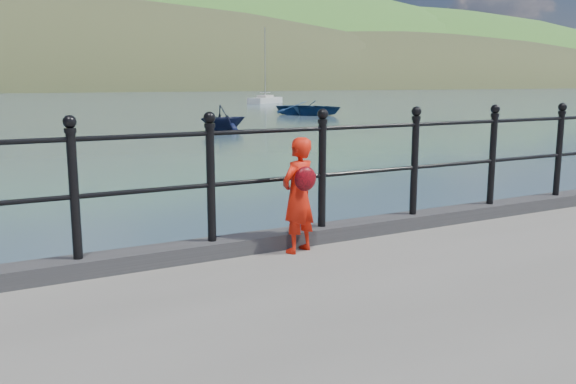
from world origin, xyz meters
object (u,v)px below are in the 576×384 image
railing (269,165)px  launch_navy (223,118)px  child (299,195)px  launch_blue (310,108)px  sailboat_far (265,100)px

railing → launch_navy: size_ratio=6.89×
child → launch_blue: (22.11, 36.67, -0.99)m
launch_blue → launch_navy: size_ratio=2.09×
railing → launch_blue: size_ratio=3.29×
railing → sailboat_far: size_ratio=1.96×
sailboat_far → child: bearing=-154.6°
launch_blue → sailboat_far: size_ratio=0.60×
launch_navy → sailboat_far: bearing=-34.2°
railing → sailboat_far: bearing=63.2°
launch_blue → launch_navy: (-12.00, -10.93, 0.12)m
railing → launch_navy: railing is taller
railing → child: bearing=-55.1°
child → launch_navy: size_ratio=0.42×
railing → launch_blue: (22.29, 36.42, -1.25)m
railing → child: (0.18, -0.26, -0.27)m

